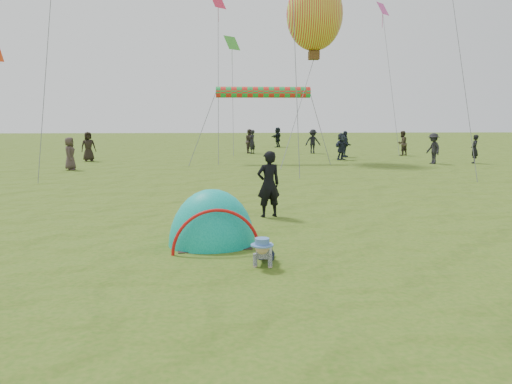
{
  "coord_description": "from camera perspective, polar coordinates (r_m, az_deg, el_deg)",
  "views": [
    {
      "loc": [
        -0.11,
        -9.54,
        2.78
      ],
      "look_at": [
        0.54,
        1.95,
        1.0
      ],
      "focal_mm": 35.0,
      "sensor_mm": 36.0,
      "label": 1
    }
  ],
  "objects": [
    {
      "name": "popup_tent",
      "position": [
        10.93,
        -5.02,
        -5.98
      ],
      "size": [
        2.1,
        1.82,
        2.43
      ],
      "primitive_type": "ellipsoid",
      "rotation": [
        0.0,
        0.0,
        0.16
      ],
      "color": "#00877D",
      "rests_on": "ground"
    },
    {
      "name": "diamond_kite_6",
      "position": [
        33.9,
        -4.36,
        20.86
      ],
      "size": [
        1.04,
        1.04,
        0.85
      ],
      "primitive_type": "plane",
      "rotation": [
        1.05,
        0.0,
        0.79
      ],
      "color": "#EB284D"
    },
    {
      "name": "diamond_kite_5",
      "position": [
        40.92,
        14.3,
        19.63
      ],
      "size": [
        1.17,
        1.17,
        0.95
      ],
      "primitive_type": "plane",
      "rotation": [
        1.05,
        0.0,
        0.79
      ],
      "color": "#E648A2"
    },
    {
      "name": "standing_adult",
      "position": [
        13.64,
        1.44,
        0.91
      ],
      "size": [
        0.76,
        0.61,
        1.82
      ],
      "primitive_type": "imported",
      "rotation": [
        0.0,
        0.0,
        3.44
      ],
      "color": "black",
      "rests_on": "ground"
    },
    {
      "name": "crowd_person_10",
      "position": [
        27.16,
        -20.5,
        4.12
      ],
      "size": [
        0.65,
        0.89,
        1.67
      ],
      "primitive_type": "imported",
      "rotation": [
        0.0,
        0.0,
        1.73
      ],
      "color": "#41322F",
      "rests_on": "ground"
    },
    {
      "name": "crowd_person_3",
      "position": [
        30.49,
        19.59,
        4.71
      ],
      "size": [
        0.84,
        1.24,
        1.76
      ],
      "primitive_type": "imported",
      "rotation": [
        0.0,
        0.0,
        4.89
      ],
      "color": "black",
      "rests_on": "ground"
    },
    {
      "name": "crowd_person_8",
      "position": [
        33.78,
        10.11,
        5.41
      ],
      "size": [
        0.97,
        1.07,
        1.75
      ],
      "primitive_type": "imported",
      "rotation": [
        0.0,
        0.0,
        0.9
      ],
      "color": "#242C3E",
      "rests_on": "ground"
    },
    {
      "name": "rainbow_tube_kite",
      "position": [
        29.51,
        0.82,
        11.33
      ],
      "size": [
        5.48,
        0.64,
        0.64
      ],
      "primitive_type": "cylinder",
      "rotation": [
        0.0,
        1.57,
        0.0
      ],
      "color": "red"
    },
    {
      "name": "crowd_person_1",
      "position": [
        36.09,
        16.35,
        5.37
      ],
      "size": [
        1.04,
        0.98,
        1.7
      ],
      "primitive_type": "imported",
      "rotation": [
        0.0,
        0.0,
        3.69
      ],
      "color": "#382E24",
      "rests_on": "ground"
    },
    {
      "name": "crowd_person_4",
      "position": [
        32.02,
        -18.61,
        4.94
      ],
      "size": [
        1.03,
        0.89,
        1.78
      ],
      "primitive_type": "imported",
      "rotation": [
        0.0,
        0.0,
        0.45
      ],
      "color": "black",
      "rests_on": "ground"
    },
    {
      "name": "balloon_kite",
      "position": [
        31.49,
        6.7,
        19.03
      ],
      "size": [
        3.34,
        3.34,
        4.68
      ],
      "primitive_type": null,
      "color": "#C0F52E"
    },
    {
      "name": "crowd_person_0",
      "position": [
        36.41,
        -0.46,
        5.76
      ],
      "size": [
        0.68,
        0.75,
        1.72
      ],
      "primitive_type": "imported",
      "rotation": [
        0.0,
        0.0,
        4.14
      ],
      "color": "black",
      "rests_on": "ground"
    },
    {
      "name": "crowd_person_5",
      "position": [
        43.8,
        2.48,
        6.27
      ],
      "size": [
        1.26,
        1.65,
        1.73
      ],
      "primitive_type": "imported",
      "rotation": [
        0.0,
        0.0,
        4.18
      ],
      "color": "black",
      "rests_on": "ground"
    },
    {
      "name": "crowd_person_7",
      "position": [
        36.84,
        -0.71,
        5.83
      ],
      "size": [
        0.67,
        0.86,
        1.76
      ],
      "primitive_type": "imported",
      "rotation": [
        0.0,
        0.0,
        1.58
      ],
      "color": "#3E332D",
      "rests_on": "ground"
    },
    {
      "name": "crowd_person_11",
      "position": [
        31.74,
        9.73,
        5.16
      ],
      "size": [
        1.47,
        1.44,
        1.69
      ],
      "primitive_type": "imported",
      "rotation": [
        0.0,
        0.0,
        0.76
      ],
      "color": "#202634",
      "rests_on": "ground"
    },
    {
      "name": "diamond_kite_3",
      "position": [
        39.36,
        -2.76,
        16.65
      ],
      "size": [
        1.29,
        1.29,
        1.05
      ],
      "primitive_type": "plane",
      "rotation": [
        1.05,
        0.0,
        0.79
      ],
      "color": "green"
    },
    {
      "name": "crowd_person_12",
      "position": [
        31.66,
        23.7,
        4.51
      ],
      "size": [
        0.57,
        0.7,
        1.66
      ],
      "primitive_type": "imported",
      "rotation": [
        0.0,
        0.0,
        4.38
      ],
      "color": "black",
      "rests_on": "ground"
    },
    {
      "name": "crowd_person_9",
      "position": [
        36.9,
        6.52,
        5.76
      ],
      "size": [
        1.19,
        0.77,
        1.75
      ],
      "primitive_type": "imported",
      "rotation": [
        0.0,
        0.0,
        0.11
      ],
      "color": "black",
      "rests_on": "ground"
    },
    {
      "name": "crawling_toddler",
      "position": [
        9.36,
        0.88,
        -6.64
      ],
      "size": [
        0.67,
        0.85,
        0.58
      ],
      "primitive_type": null,
      "rotation": [
        0.0,
        0.0,
        -0.2
      ],
      "color": "black",
      "rests_on": "ground"
    },
    {
      "name": "ground",
      "position": [
        9.94,
        -2.52,
        -7.46
      ],
      "size": [
        140.0,
        140.0,
        0.0
      ],
      "primitive_type": "plane",
      "color": "#325B13"
    }
  ]
}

